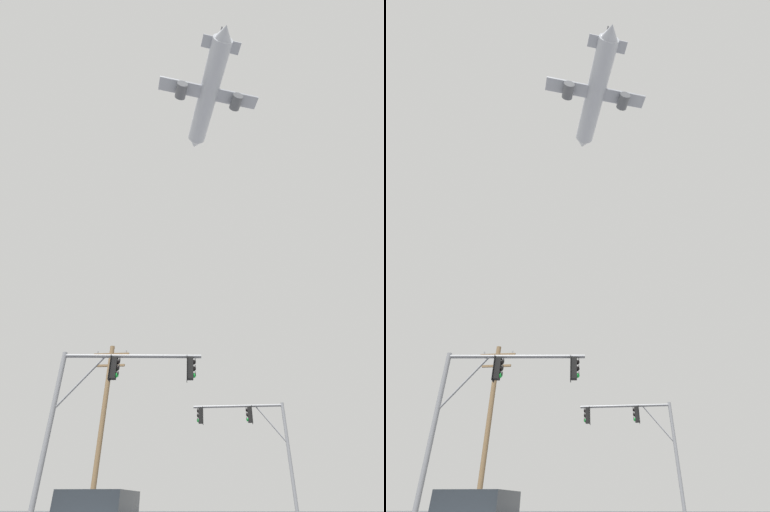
{
  "view_description": "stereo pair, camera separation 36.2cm",
  "coord_description": "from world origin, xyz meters",
  "views": [
    {
      "loc": [
        0.41,
        -6.22,
        1.34
      ],
      "look_at": [
        -1.24,
        14.42,
        16.01
      ],
      "focal_mm": 24.51,
      "sensor_mm": 36.0,
      "label": 1
    },
    {
      "loc": [
        0.77,
        -6.19,
        1.34
      ],
      "look_at": [
        -1.24,
        14.42,
        16.01
      ],
      "focal_mm": 24.51,
      "sensor_mm": 36.0,
      "label": 2
    }
  ],
  "objects": [
    {
      "name": "signal_pole_near",
      "position": [
        -4.29,
        8.33,
        5.01
      ],
      "size": [
        6.02,
        0.82,
        6.69
      ],
      "color": "slate",
      "rests_on": "ground"
    },
    {
      "name": "airplane",
      "position": [
        0.54,
        23.85,
        53.54
      ],
      "size": [
        15.45,
        20.01,
        5.52
      ],
      "color": "#B7BCC6"
    },
    {
      "name": "signal_pole_far",
      "position": [
        2.35,
        17.92,
        4.93
      ],
      "size": [
        5.8,
        0.51,
        6.59
      ],
      "color": "slate",
      "rests_on": "ground"
    },
    {
      "name": "utility_pole",
      "position": [
        -6.24,
        14.48,
        4.98
      ],
      "size": [
        2.2,
        0.28,
        9.36
      ],
      "color": "brown",
      "rests_on": "ground"
    }
  ]
}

